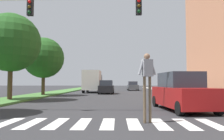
# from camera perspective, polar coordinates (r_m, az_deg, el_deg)

# --- Properties ---
(ground_plane) EXTENTS (140.00, 140.00, 0.00)m
(ground_plane) POSITION_cam_1_polar(r_m,az_deg,el_deg) (31.59, 0.82, -5.83)
(ground_plane) COLOR #2D2D30
(crosswalk) EXTENTS (7.65, 2.20, 0.01)m
(crosswalk) POSITION_cam_1_polar(r_m,az_deg,el_deg) (7.98, -1.05, -13.57)
(crosswalk) COLOR silver
(crosswalk) RESTS_ON ground_plane
(median_strip) EXTENTS (3.14, 64.00, 0.15)m
(median_strip) POSITION_cam_1_polar(r_m,az_deg,el_deg) (30.77, -14.57, -5.65)
(median_strip) COLOR #477A38
(median_strip) RESTS_ON ground_plane
(tree_mid) EXTENTS (4.60, 4.60, 6.72)m
(tree_mid) POSITION_cam_1_polar(r_m,az_deg,el_deg) (19.30, -24.52, 6.40)
(tree_mid) COLOR #4C3823
(tree_mid) RESTS_ON median_strip
(tree_far) EXTENTS (4.37, 4.37, 6.12)m
(tree_far) POSITION_cam_1_polar(r_m,az_deg,el_deg) (25.02, -17.16, 2.98)
(tree_far) COLOR #4C3823
(tree_far) RESTS_ON median_strip
(sidewalk_right) EXTENTS (3.00, 64.00, 0.15)m
(sidewalk_right) POSITION_cam_1_polar(r_m,az_deg,el_deg) (30.75, 17.32, -5.61)
(sidewalk_right) COLOR #9E9991
(sidewalk_right) RESTS_ON ground_plane
(traffic_light_gantry) EXTENTS (9.74, 0.30, 6.00)m
(traffic_light_gantry) POSITION_cam_1_polar(r_m,az_deg,el_deg) (11.77, -20.25, 11.52)
(traffic_light_gantry) COLOR gold
(traffic_light_gantry) RESTS_ON median_strip
(pedestrian_performer) EXTENTS (0.72, 0.38, 2.49)m
(pedestrian_performer) POSITION_cam_1_polar(r_m,az_deg,el_deg) (8.08, 9.00, -1.59)
(pedestrian_performer) COLOR brown
(pedestrian_performer) RESTS_ON ground_plane
(suv_crossing) EXTENTS (2.43, 4.78, 1.97)m
(suv_crossing) POSITION_cam_1_polar(r_m,az_deg,el_deg) (12.16, 17.37, -5.46)
(suv_crossing) COLOR maroon
(suv_crossing) RESTS_ON ground_plane
(sedan_midblock) EXTENTS (1.92, 4.15, 1.71)m
(sedan_midblock) POSITION_cam_1_polar(r_m,az_deg,el_deg) (28.35, -1.44, -4.52)
(sedan_midblock) COLOR black
(sedan_midblock) RESTS_ON ground_plane
(sedan_distant) EXTENTS (1.92, 4.43, 1.63)m
(sedan_distant) POSITION_cam_1_polar(r_m,az_deg,el_deg) (40.79, 5.35, -4.16)
(sedan_distant) COLOR #474C51
(sedan_distant) RESTS_ON ground_plane
(truck_box_delivery) EXTENTS (2.40, 6.20, 3.10)m
(truck_box_delivery) POSITION_cam_1_polar(r_m,az_deg,el_deg) (32.17, -4.97, -2.86)
(truck_box_delivery) COLOR #474C51
(truck_box_delivery) RESTS_ON ground_plane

